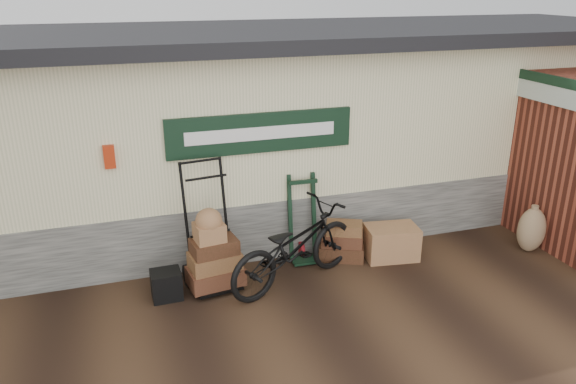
% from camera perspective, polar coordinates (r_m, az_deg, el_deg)
% --- Properties ---
extents(ground, '(80.00, 80.00, 0.00)m').
position_cam_1_polar(ground, '(7.67, 1.65, -9.84)').
color(ground, black).
rests_on(ground, ground).
extents(station_building, '(14.40, 4.10, 3.20)m').
position_cam_1_polar(station_building, '(9.50, -3.84, 6.76)').
color(station_building, '#4C4C47').
rests_on(station_building, ground).
extents(brick_outbuilding, '(1.71, 4.51, 2.62)m').
position_cam_1_polar(brick_outbuilding, '(10.48, 24.41, 4.49)').
color(brick_outbuilding, maroon).
rests_on(brick_outbuilding, ground).
extents(porter_trolley, '(0.95, 0.76, 1.74)m').
position_cam_1_polar(porter_trolley, '(7.50, -8.07, -3.27)').
color(porter_trolley, black).
rests_on(porter_trolley, ground).
extents(green_barrow, '(0.49, 0.42, 1.30)m').
position_cam_1_polar(green_barrow, '(8.17, 1.53, -2.72)').
color(green_barrow, black).
rests_on(green_barrow, ground).
extents(suitcase_stack, '(0.76, 0.64, 0.58)m').
position_cam_1_polar(suitcase_stack, '(8.37, 5.50, -4.90)').
color(suitcase_stack, '#362211').
rests_on(suitcase_stack, ground).
extents(wicker_hamper, '(0.82, 0.60, 0.50)m').
position_cam_1_polar(wicker_hamper, '(8.51, 10.43, -5.04)').
color(wicker_hamper, brown).
rests_on(wicker_hamper, ground).
extents(black_trunk, '(0.39, 0.34, 0.38)m').
position_cam_1_polar(black_trunk, '(7.55, -12.25, -9.19)').
color(black_trunk, black).
rests_on(black_trunk, ground).
extents(bicycle, '(1.50, 2.24, 1.23)m').
position_cam_1_polar(bicycle, '(7.52, 0.65, -5.14)').
color(bicycle, black).
rests_on(bicycle, ground).
extents(burlap_sack_left, '(0.45, 0.38, 0.70)m').
position_cam_1_polar(burlap_sack_left, '(9.29, 23.49, -3.55)').
color(burlap_sack_left, brown).
rests_on(burlap_sack_left, ground).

